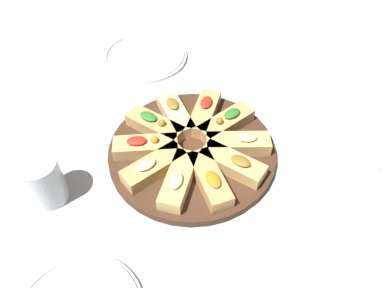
% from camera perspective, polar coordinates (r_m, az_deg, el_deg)
% --- Properties ---
extents(ground_plane, '(3.00, 3.00, 0.00)m').
position_cam_1_polar(ground_plane, '(0.86, -0.00, -1.56)').
color(ground_plane, beige).
extents(serving_board, '(0.38, 0.38, 0.02)m').
position_cam_1_polar(serving_board, '(0.85, -0.00, -1.14)').
color(serving_board, '#422819').
rests_on(serving_board, ground_plane).
extents(focaccia_slice_0, '(0.11, 0.15, 0.04)m').
position_cam_1_polar(focaccia_slice_0, '(0.83, -7.12, -0.34)').
color(focaccia_slice_0, tan).
rests_on(focaccia_slice_0, serving_board).
extents(focaccia_slice_1, '(0.15, 0.11, 0.04)m').
position_cam_1_polar(focaccia_slice_1, '(0.79, -5.88, -3.43)').
color(focaccia_slice_1, tan).
rests_on(focaccia_slice_1, serving_board).
extents(focaccia_slice_2, '(0.15, 0.07, 0.04)m').
position_cam_1_polar(focaccia_slice_2, '(0.77, -2.07, -5.51)').
color(focaccia_slice_2, tan).
rests_on(focaccia_slice_2, serving_board).
extents(focaccia_slice_3, '(0.14, 0.13, 0.04)m').
position_cam_1_polar(focaccia_slice_3, '(0.77, 2.72, -5.34)').
color(focaccia_slice_3, tan).
rests_on(focaccia_slice_3, serving_board).
extents(focaccia_slice_4, '(0.07, 0.15, 0.04)m').
position_cam_1_polar(focaccia_slice_4, '(0.80, 6.26, -2.98)').
color(focaccia_slice_4, tan).
rests_on(focaccia_slice_4, serving_board).
extents(focaccia_slice_5, '(0.10, 0.15, 0.04)m').
position_cam_1_polar(focaccia_slice_5, '(0.84, 7.12, 0.11)').
color(focaccia_slice_5, tan).
rests_on(focaccia_slice_5, serving_board).
extents(focaccia_slice_6, '(0.15, 0.11, 0.04)m').
position_cam_1_polar(focaccia_slice_6, '(0.88, 5.22, 3.26)').
color(focaccia_slice_6, tan).
rests_on(focaccia_slice_6, serving_board).
extents(focaccia_slice_7, '(0.15, 0.06, 0.04)m').
position_cam_1_polar(focaccia_slice_7, '(0.90, 1.89, 4.77)').
color(focaccia_slice_7, tan).
rests_on(focaccia_slice_7, serving_board).
extents(focaccia_slice_8, '(0.13, 0.13, 0.04)m').
position_cam_1_polar(focaccia_slice_8, '(0.90, -2.56, 4.60)').
color(focaccia_slice_8, '#E5C689').
rests_on(focaccia_slice_8, serving_board).
extents(focaccia_slice_9, '(0.07, 0.15, 0.04)m').
position_cam_1_polar(focaccia_slice_9, '(0.87, -5.67, 2.86)').
color(focaccia_slice_9, tan).
rests_on(focaccia_slice_9, serving_board).
extents(plate_right, '(0.25, 0.25, 0.02)m').
position_cam_1_polar(plate_right, '(1.14, -7.21, 13.21)').
color(plate_right, white).
rests_on(plate_right, ground_plane).
extents(water_glass, '(0.08, 0.08, 0.11)m').
position_cam_1_polar(water_glass, '(0.80, -21.62, -5.26)').
color(water_glass, silver).
rests_on(water_glass, ground_plane).
extents(napkin_stack, '(0.12, 0.11, 0.01)m').
position_cam_1_polar(napkin_stack, '(0.95, 23.89, -0.18)').
color(napkin_stack, white).
rests_on(napkin_stack, ground_plane).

